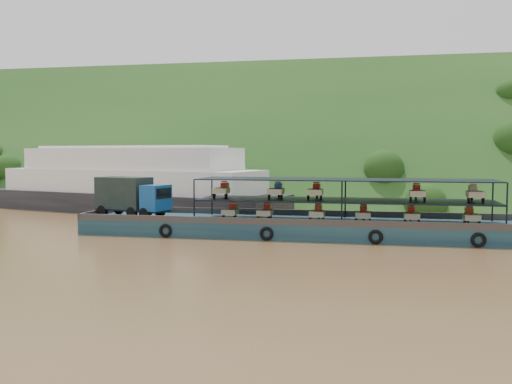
# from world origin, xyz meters

# --- Properties ---
(ground) EXTENTS (160.00, 160.00, 0.00)m
(ground) POSITION_xyz_m (0.00, 0.00, 0.00)
(ground) COLOR brown
(ground) RESTS_ON ground
(hillside) EXTENTS (140.00, 39.60, 39.60)m
(hillside) POSITION_xyz_m (0.00, 36.00, 0.00)
(hillside) COLOR #183C15
(hillside) RESTS_ON ground
(cargo_barge) EXTENTS (35.02, 7.18, 4.54)m
(cargo_barge) POSITION_xyz_m (1.02, -0.07, 1.12)
(cargo_barge) COLOR #12283F
(cargo_barge) RESTS_ON ground
(passenger_ferry) EXTENTS (37.48, 18.24, 7.36)m
(passenger_ferry) POSITION_xyz_m (-19.01, 14.93, 3.19)
(passenger_ferry) COLOR black
(passenger_ferry) RESTS_ON ground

